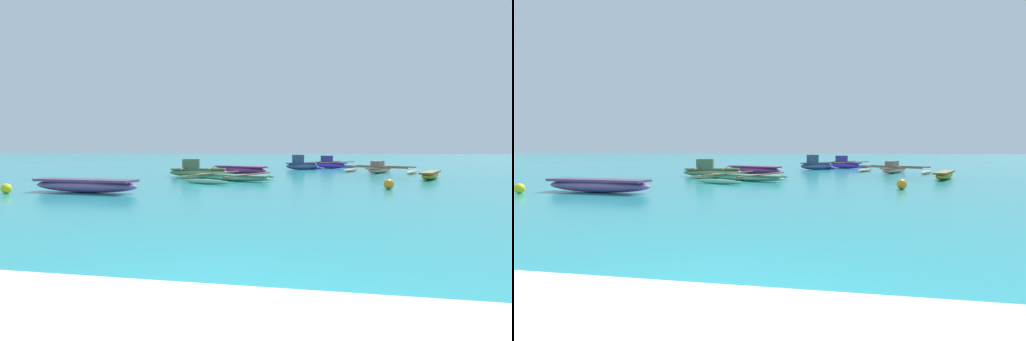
{
  "view_description": "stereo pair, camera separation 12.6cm",
  "coord_description": "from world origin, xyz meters",
  "views": [
    {
      "loc": [
        1.06,
        -2.69,
        1.44
      ],
      "look_at": [
        -3.06,
        19.04,
        0.25
      ],
      "focal_mm": 28.0,
      "sensor_mm": 36.0,
      "label": 1
    },
    {
      "loc": [
        1.18,
        -2.67,
        1.44
      ],
      "look_at": [
        -3.06,
        19.04,
        0.25
      ],
      "focal_mm": 28.0,
      "sensor_mm": 36.0,
      "label": 2
    }
  ],
  "objects": [
    {
      "name": "moored_boat_7",
      "position": [
        3.92,
        22.32,
        0.24
      ],
      "size": [
        4.45,
        3.57,
        0.73
      ],
      "rotation": [
        0.0,
        0.0,
        1.1
      ],
      "color": "tan",
      "rests_on": "ground_plane"
    },
    {
      "name": "moored_boat_4",
      "position": [
        -1.02,
        25.29,
        0.37
      ],
      "size": [
        2.39,
        1.75,
        1.04
      ],
      "rotation": [
        0.0,
        0.0,
        0.53
      ],
      "color": "#425990",
      "rests_on": "ground_plane"
    },
    {
      "name": "moored_boat_0",
      "position": [
        0.94,
        27.64,
        0.31
      ],
      "size": [
        4.11,
        4.47,
        0.95
      ],
      "rotation": [
        0.0,
        0.0,
        -0.68
      ],
      "color": "#5D35D6",
      "rests_on": "ground_plane"
    },
    {
      "name": "mooring_buoy_2",
      "position": [
        3.08,
        12.14,
        0.18
      ],
      "size": [
        0.37,
        0.37,
        0.37
      ],
      "color": "orange",
      "rests_on": "ground_plane"
    },
    {
      "name": "moored_boat_5",
      "position": [
        -4.24,
        20.1,
        0.25
      ],
      "size": [
        3.73,
        2.18,
        0.45
      ],
      "rotation": [
        0.0,
        0.0,
        -0.4
      ],
      "color": "#A42E7A",
      "rests_on": "ground_plane"
    },
    {
      "name": "moored_boat_2",
      "position": [
        -3.39,
        14.88,
        0.16
      ],
      "size": [
        3.95,
        4.7,
        0.34
      ],
      "rotation": [
        0.0,
        0.0,
        -0.33
      ],
      "color": "#77C897",
      "rests_on": "ground_plane"
    },
    {
      "name": "moored_boat_6",
      "position": [
        -5.83,
        17.17,
        0.31
      ],
      "size": [
        3.11,
        4.02,
        0.92
      ],
      "rotation": [
        0.0,
        0.0,
        0.21
      ],
      "color": "#7BA06A",
      "rests_on": "ground_plane"
    },
    {
      "name": "moored_boat_1",
      "position": [
        -6.97,
        9.22,
        0.25
      ],
      "size": [
        3.95,
        1.12,
        0.44
      ],
      "rotation": [
        0.0,
        0.0,
        -0.08
      ],
      "color": "#835496",
      "rests_on": "ground_plane"
    },
    {
      "name": "moored_boat_3",
      "position": [
        5.74,
        17.69,
        0.21
      ],
      "size": [
        1.73,
        3.27,
        0.37
      ],
      "rotation": [
        0.0,
        0.0,
        1.2
      ],
      "color": "olive",
      "rests_on": "ground_plane"
    },
    {
      "name": "mooring_buoy_0",
      "position": [
        -9.29,
        8.42,
        0.16
      ],
      "size": [
        0.33,
        0.33,
        0.33
      ],
      "color": "yellow",
      "rests_on": "ground_plane"
    }
  ]
}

